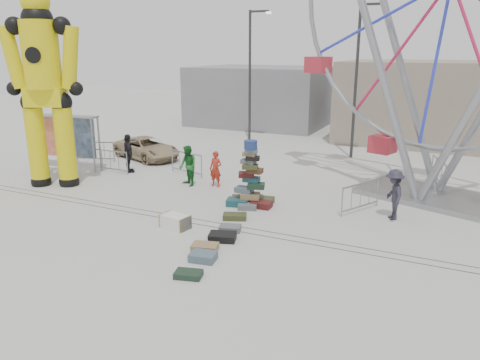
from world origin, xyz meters
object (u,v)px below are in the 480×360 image
at_px(lamp_post_left, 251,70).
at_px(banner_scaffold, 64,129).
at_px(parked_suv, 147,148).
at_px(ferris_wheel, 448,11).
at_px(steamer_trunk, 175,222).
at_px(pedestrian_red, 216,169).
at_px(barricade_dummy_c, 186,163).
at_px(pedestrian_black, 128,153).
at_px(pedestrian_grey, 394,195).
at_px(crash_test_dummy, 44,83).
at_px(suitcase_tower, 250,187).
at_px(barricade_wheel_front, 361,197).
at_px(barricade_dummy_b, 110,161).
at_px(pedestrian_green, 188,166).
at_px(barricade_wheel_back, 438,171).
at_px(lamp_post_right, 358,74).
at_px(barricade_dummy_a, 95,151).

relative_size(lamp_post_left, banner_scaffold, 2.14).
bearing_deg(parked_suv, ferris_wheel, -73.84).
bearing_deg(lamp_post_left, steamer_trunk, -75.51).
height_order(steamer_trunk, pedestrian_red, pedestrian_red).
bearing_deg(barricade_dummy_c, pedestrian_black, -147.91).
bearing_deg(ferris_wheel, pedestrian_grey, -88.39).
distance_m(crash_test_dummy, pedestrian_grey, 14.49).
xyz_separation_m(lamp_post_left, ferris_wheel, (11.24, -7.96, 2.60)).
relative_size(suitcase_tower, barricade_wheel_front, 1.26).
height_order(barricade_dummy_c, pedestrian_red, pedestrian_red).
height_order(banner_scaffold, pedestrian_grey, banner_scaffold).
bearing_deg(barricade_wheel_front, parked_suv, 101.05).
relative_size(banner_scaffold, barricade_dummy_b, 1.87).
relative_size(pedestrian_green, pedestrian_black, 0.95).
distance_m(banner_scaffold, pedestrian_green, 7.09).
height_order(barricade_wheel_back, parked_suv, parked_suv).
bearing_deg(ferris_wheel, barricade_wheel_front, -108.91).
bearing_deg(barricade_wheel_front, pedestrian_black, 113.16).
relative_size(suitcase_tower, barricade_wheel_back, 1.26).
bearing_deg(suitcase_tower, pedestrian_red, 134.93).
bearing_deg(parked_suv, barricade_wheel_front, -86.96).
bearing_deg(pedestrian_green, lamp_post_left, 132.85).
distance_m(banner_scaffold, pedestrian_grey, 15.67).
relative_size(ferris_wheel, pedestrian_red, 9.24).
distance_m(lamp_post_right, barricade_dummy_c, 10.21).
xyz_separation_m(ferris_wheel, steamer_trunk, (-7.37, -7.04, -6.85)).
relative_size(steamer_trunk, barricade_wheel_back, 0.48).
relative_size(pedestrian_red, pedestrian_black, 0.84).
bearing_deg(barricade_wheel_front, pedestrian_red, 112.73).
xyz_separation_m(banner_scaffold, barricade_wheel_front, (14.44, -0.23, -1.45)).
distance_m(crash_test_dummy, barricade_dummy_a, 5.86).
height_order(lamp_post_right, pedestrian_red, lamp_post_right).
height_order(banner_scaffold, barricade_wheel_front, banner_scaffold).
relative_size(suitcase_tower, pedestrian_red, 1.62).
xyz_separation_m(barricade_dummy_c, pedestrian_green, (1.03, -1.55, 0.33)).
bearing_deg(suitcase_tower, lamp_post_right, 68.93).
height_order(lamp_post_right, lamp_post_left, same).
bearing_deg(crash_test_dummy, barricade_dummy_b, 51.80).
height_order(lamp_post_left, parked_suv, lamp_post_left).
bearing_deg(pedestrian_green, banner_scaffold, -146.31).
bearing_deg(crash_test_dummy, barricade_wheel_front, -13.81).
height_order(steamer_trunk, barricade_dummy_b, barricade_dummy_b).
distance_m(ferris_wheel, pedestrian_grey, 6.98).
distance_m(pedestrian_red, pedestrian_grey, 7.52).
distance_m(banner_scaffold, barricade_wheel_back, 17.58).
height_order(ferris_wheel, barricade_wheel_front, ferris_wheel).
bearing_deg(pedestrian_red, steamer_trunk, -75.37).
relative_size(ferris_wheel, barricade_dummy_c, 7.19).
relative_size(barricade_dummy_c, pedestrian_red, 1.29).
bearing_deg(pedestrian_green, ferris_wheel, 48.71).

